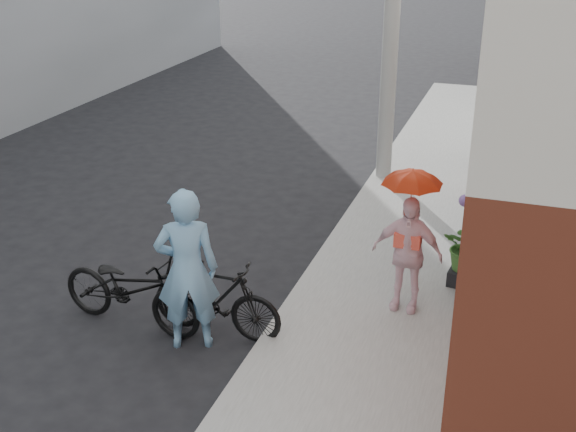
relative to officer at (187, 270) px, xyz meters
The scene contains 10 objects.
ground 1.00m from the officer, 131.18° to the left, with size 80.00×80.00×0.00m, color black.
sidewalk 3.05m from the officer, 46.52° to the left, with size 2.20×24.00×0.12m, color gray.
curb 2.45m from the officer, 68.26° to the left, with size 0.12×24.00×0.12m, color #9E9E99.
officer is the anchor object (origin of this frame).
bike_left 0.99m from the officer, behind, with size 0.68×1.95×1.02m, color black.
bike_right 0.61m from the officer, 53.83° to the left, with size 0.46×1.65×0.99m, color black.
kimono_woman 2.68m from the officer, 33.15° to the left, with size 0.87×0.36×1.49m, color white.
parasol 2.84m from the officer, 33.15° to the left, with size 0.70×0.70×0.61m, color red.
planter 3.80m from the officer, 38.71° to the left, with size 0.40×0.40×0.21m, color black.
potted_plant 3.73m from the officer, 38.71° to the left, with size 0.62×0.53×0.68m, color #3F732E.
Camera 1 is at (3.52, -6.60, 4.78)m, focal length 45.00 mm.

